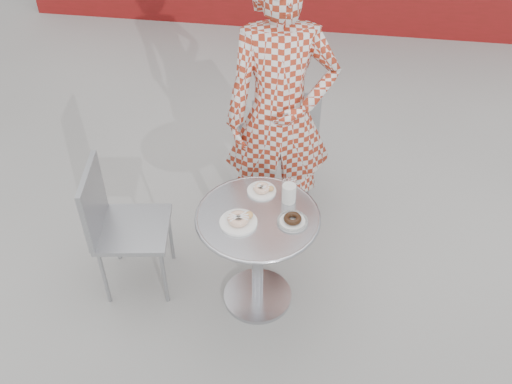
# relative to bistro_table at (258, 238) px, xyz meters

# --- Properties ---
(ground) EXTENTS (60.00, 60.00, 0.00)m
(ground) POSITION_rel_bistro_table_xyz_m (0.00, 0.00, -0.50)
(ground) COLOR #A6A39E
(ground) RESTS_ON ground
(bistro_table) EXTENTS (0.65, 0.65, 0.66)m
(bistro_table) POSITION_rel_bistro_table_xyz_m (0.00, 0.00, 0.00)
(bistro_table) COLOR silver
(bistro_table) RESTS_ON ground
(chair_far) EXTENTS (0.56, 0.57, 0.90)m
(chair_far) POSITION_rel_bistro_table_xyz_m (-0.02, 0.95, -0.22)
(chair_far) COLOR #999CA0
(chair_far) RESTS_ON ground
(chair_left) EXTENTS (0.46, 0.45, 0.83)m
(chair_left) POSITION_rel_bistro_table_xyz_m (-0.72, 0.04, -0.24)
(chair_left) COLOR #999CA0
(chair_left) RESTS_ON ground
(seated_person) EXTENTS (0.72, 0.55, 1.75)m
(seated_person) POSITION_rel_bistro_table_xyz_m (0.04, 0.61, 0.38)
(seated_person) COLOR #9F2E18
(seated_person) RESTS_ON ground
(plate_far) EXTENTS (0.16, 0.16, 0.04)m
(plate_far) POSITION_rel_bistro_table_xyz_m (-0.00, 0.19, 0.18)
(plate_far) COLOR white
(plate_far) RESTS_ON bistro_table
(plate_near) EXTENTS (0.19, 0.19, 0.05)m
(plate_near) POSITION_rel_bistro_table_xyz_m (-0.09, -0.07, 0.18)
(plate_near) COLOR white
(plate_near) RESTS_ON bistro_table
(plate_checker) EXTENTS (0.16, 0.16, 0.04)m
(plate_checker) POSITION_rel_bistro_table_xyz_m (0.18, -0.02, 0.17)
(plate_checker) COLOR white
(plate_checker) RESTS_ON bistro_table
(milk_cup) EXTENTS (0.08, 0.08, 0.13)m
(milk_cup) POSITION_rel_bistro_table_xyz_m (0.14, 0.14, 0.22)
(milk_cup) COLOR white
(milk_cup) RESTS_ON bistro_table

